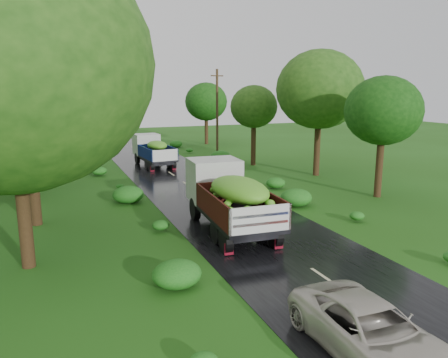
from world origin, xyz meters
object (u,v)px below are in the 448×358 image
truck_near (228,194)px  utility_pole (217,113)px  car (371,331)px  truck_far (153,149)px

truck_near → utility_pole: utility_pole is taller
car → utility_pole: 31.59m
utility_pole → car: bearing=-123.2°
car → utility_pole: utility_pole is taller
utility_pole → truck_far: bearing=179.6°
truck_near → utility_pole: (7.21, 20.04, 2.50)m
truck_near → car: (-0.56, -10.38, -0.99)m
truck_far → car: size_ratio=1.29×
truck_near → car: size_ratio=1.51×
truck_near → truck_far: size_ratio=1.17×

